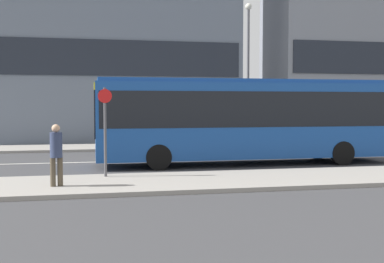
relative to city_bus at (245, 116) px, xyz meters
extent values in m
plane|color=#3A3A3D|center=(-4.43, 1.90, -1.97)|extent=(120.00, 120.00, 0.00)
cube|color=gray|center=(-4.43, -4.35, -1.90)|extent=(44.00, 3.50, 0.13)
cube|color=gray|center=(-4.43, 8.15, -1.90)|extent=(44.00, 3.50, 0.13)
cube|color=silver|center=(-4.43, 1.90, -1.96)|extent=(41.80, 0.16, 0.01)
cube|color=#1E232D|center=(-4.11, 11.37, 3.33)|extent=(14.72, 0.08, 2.20)
cube|color=gray|center=(15.04, 14.19, 8.25)|extent=(16.71, 5.58, 20.43)
cube|color=#194793|center=(0.01, 0.00, -0.17)|extent=(11.98, 2.43, 2.97)
cube|color=black|center=(0.01, 0.00, 0.28)|extent=(11.74, 2.46, 1.37)
cube|color=#194793|center=(0.01, 0.00, 1.39)|extent=(11.80, 2.24, 0.14)
cube|color=black|center=(-6.00, 0.00, 0.10)|extent=(0.05, 2.14, 1.78)
cube|color=yellow|center=(-6.00, 0.00, 1.11)|extent=(0.04, 1.70, 0.32)
cylinder|color=black|center=(-3.70, -1.10, -1.49)|extent=(0.96, 0.28, 0.96)
cylinder|color=black|center=(-3.70, 1.10, -1.49)|extent=(0.96, 0.28, 0.96)
cylinder|color=black|center=(3.72, -1.10, -1.49)|extent=(0.96, 0.28, 0.96)
cylinder|color=black|center=(3.72, 1.10, -1.49)|extent=(0.96, 0.28, 0.96)
cube|color=silver|center=(7.23, 5.35, -1.48)|extent=(4.41, 1.79, 0.68)
cube|color=#21262B|center=(7.10, 5.35, -0.88)|extent=(2.43, 1.57, 0.52)
cylinder|color=black|center=(8.60, 4.54, -1.67)|extent=(0.60, 0.18, 0.60)
cylinder|color=black|center=(8.60, 6.15, -1.67)|extent=(0.60, 0.18, 0.60)
cylinder|color=black|center=(5.87, 4.54, -1.67)|extent=(0.60, 0.18, 0.60)
cylinder|color=black|center=(5.87, 6.15, -1.67)|extent=(0.60, 0.18, 0.60)
cylinder|color=#4C4233|center=(-7.19, -4.78, -1.43)|extent=(0.15, 0.15, 0.81)
cylinder|color=#4C4233|center=(-7.00, -4.73, -1.43)|extent=(0.15, 0.15, 0.81)
cylinder|color=#2D3856|center=(-7.10, -4.76, -0.67)|extent=(0.34, 0.34, 0.71)
sphere|color=tan|center=(-7.10, -4.76, -0.20)|extent=(0.23, 0.23, 0.23)
cylinder|color=#4C4C51|center=(-5.69, -3.17, -0.42)|extent=(0.09, 0.09, 2.84)
cylinder|color=red|center=(-5.69, -3.23, 0.73)|extent=(0.44, 0.03, 0.44)
cylinder|color=#4C4C51|center=(2.50, 7.17, 1.98)|extent=(0.14, 0.14, 7.63)
sphere|color=silver|center=(2.50, 7.17, 5.90)|extent=(0.36, 0.36, 0.36)
camera|label=1|loc=(-6.10, -18.68, 0.47)|focal=45.00mm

